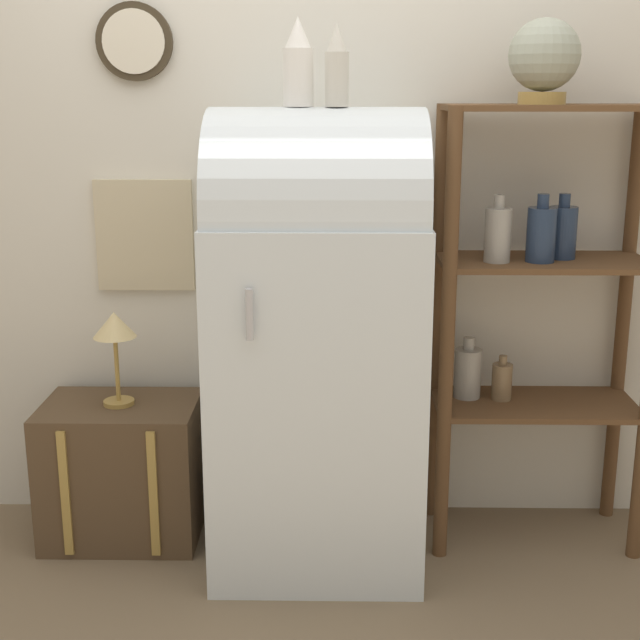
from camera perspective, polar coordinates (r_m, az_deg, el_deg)
The scene contains 9 objects.
ground_plane at distance 3.14m, azimuth -0.25°, elevation -16.31°, with size 12.00×12.00×0.00m, color #7A664C.
wall_back at distance 3.28m, azimuth -0.14°, elevation 9.98°, with size 7.00×0.09×2.70m.
refrigerator at distance 3.02m, azimuth -0.18°, elevation -0.80°, with size 0.70×0.71×1.56m.
suitcase_trunk at distance 3.39m, azimuth -12.52°, elevation -9.36°, with size 0.56×0.40×0.51m.
shelf_unit at distance 3.20m, azimuth 13.68°, elevation 1.58°, with size 0.74×0.37×1.56m.
globe at distance 3.09m, azimuth 14.16°, elevation 15.96°, with size 0.23×0.23×0.27m.
vase_left at distance 2.93m, azimuth -1.41°, elevation 16.00°, with size 0.10×0.10×0.28m.
vase_center at distance 2.90m, azimuth 1.09°, elevation 15.84°, with size 0.07×0.07×0.26m.
desk_lamp at distance 3.22m, azimuth -13.00°, elevation -0.77°, with size 0.15×0.15×0.34m.
Camera 1 is at (0.06, -2.70, 1.61)m, focal length 50.00 mm.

